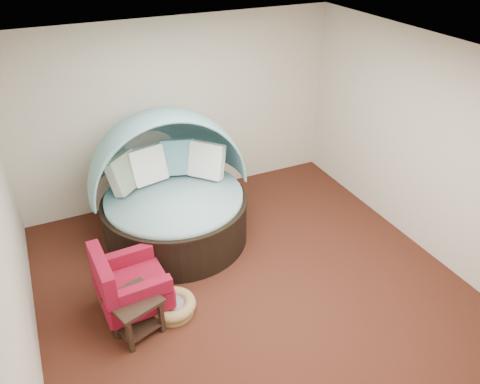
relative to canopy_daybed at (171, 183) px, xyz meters
name	(u,v)px	position (x,y,z in m)	size (l,w,h in m)	color
floor	(250,284)	(0.51, -1.44, -0.85)	(5.00, 5.00, 0.00)	#4D2316
wall_back	(179,112)	(0.51, 1.06, 0.55)	(5.00, 5.00, 0.00)	beige
wall_front	(412,358)	(0.51, -3.94, 0.55)	(5.00, 5.00, 0.00)	beige
wall_left	(6,249)	(-1.99, -1.44, 0.55)	(5.00, 5.00, 0.00)	beige
wall_right	(425,147)	(3.01, -1.44, 0.55)	(5.00, 5.00, 0.00)	beige
ceiling	(254,62)	(0.51, -1.44, 1.95)	(5.00, 5.00, 0.00)	white
canopy_daybed	(171,183)	(0.00, 0.00, 0.00)	(2.21, 2.08, 1.84)	black
pet_basket	(173,306)	(-0.51, -1.48, -0.75)	(0.67, 0.67, 0.19)	olive
red_armchair	(128,285)	(-0.95, -1.27, -0.44)	(0.80, 0.81, 0.89)	black
side_table	(135,310)	(-0.96, -1.58, -0.54)	(0.64, 0.64, 0.48)	black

